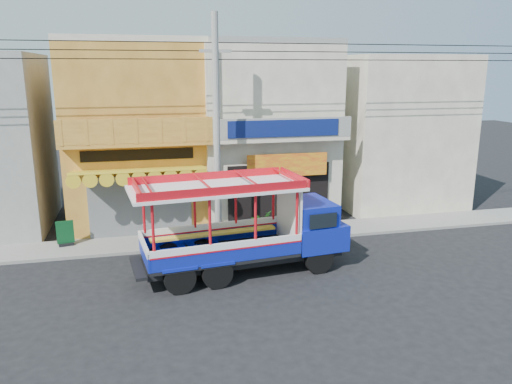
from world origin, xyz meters
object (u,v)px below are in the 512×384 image
green_sign (65,235)px  potted_plant_c (316,216)px  songthaew_truck (257,226)px  potted_plant_a (261,222)px  potted_plant_b (337,221)px  utility_pole (220,121)px

green_sign → potted_plant_c: 10.53m
songthaew_truck → potted_plant_a: bearing=73.9°
green_sign → songthaew_truck: bearing=-29.7°
potted_plant_b → potted_plant_c: size_ratio=1.06×
utility_pole → potted_plant_c: utility_pole is taller
utility_pole → songthaew_truck: utility_pole is taller
potted_plant_a → potted_plant_b: bearing=-47.0°
utility_pole → potted_plant_a: bearing=21.6°
green_sign → potted_plant_c: (10.53, 0.09, 0.02)m
potted_plant_c → potted_plant_b: bearing=55.6°
songthaew_truck → potted_plant_b: bearing=35.4°
potted_plant_b → potted_plant_c: bearing=-3.5°
potted_plant_b → potted_plant_a: bearing=44.7°
songthaew_truck → potted_plant_c: bearing=47.7°
songthaew_truck → green_sign: songthaew_truck is taller
green_sign → potted_plant_a: size_ratio=1.02×
utility_pole → potted_plant_c: size_ratio=31.05×
songthaew_truck → potted_plant_b: 5.33m
songthaew_truck → green_sign: bearing=150.3°
utility_pole → songthaew_truck: 4.51m
utility_pole → potted_plant_c: (4.41, 1.12, -4.46)m
green_sign → potted_plant_b: size_ratio=1.06×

